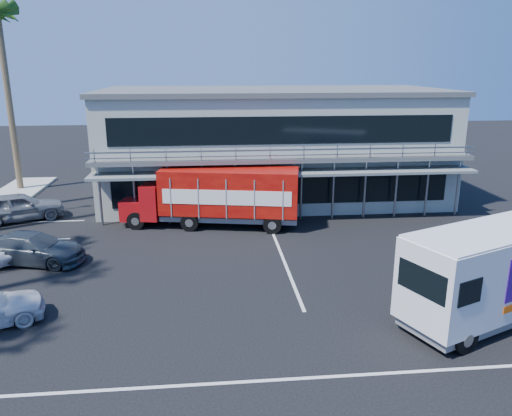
{
  "coord_description": "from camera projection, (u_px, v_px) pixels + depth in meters",
  "views": [
    {
      "loc": [
        -1.43,
        -18.42,
        8.83
      ],
      "look_at": [
        0.79,
        4.13,
        2.3
      ],
      "focal_mm": 35.0,
      "sensor_mm": 36.0,
      "label": 1
    }
  ],
  "objects": [
    {
      "name": "ground",
      "position": [
        247.0,
        291.0,
        20.2
      ],
      "size": [
        120.0,
        120.0,
        0.0
      ],
      "primitive_type": "plane",
      "color": "black",
      "rests_on": "ground"
    },
    {
      "name": "building",
      "position": [
        273.0,
        144.0,
        33.75
      ],
      "size": [
        22.4,
        12.0,
        7.3
      ],
      "color": "#A0A597",
      "rests_on": "ground"
    },
    {
      "name": "red_truck",
      "position": [
        218.0,
        195.0,
        27.86
      ],
      "size": [
        10.11,
        4.14,
        3.32
      ],
      "rotation": [
        0.0,
        0.0,
        -0.19
      ],
      "color": "#A20D10",
      "rests_on": "ground"
    },
    {
      "name": "white_van",
      "position": [
        493.0,
        272.0,
        17.44
      ],
      "size": [
        7.44,
        5.0,
        3.45
      ],
      "rotation": [
        0.0,
        0.0,
        0.4
      ],
      "color": "silver",
      "rests_on": "ground"
    },
    {
      "name": "parked_car_d",
      "position": [
        33.0,
        248.0,
        22.93
      ],
      "size": [
        5.14,
        3.02,
        1.4
      ],
      "primitive_type": "imported",
      "rotation": [
        0.0,
        0.0,
        1.34
      ],
      "color": "#313941",
      "rests_on": "ground"
    },
    {
      "name": "parked_car_e",
      "position": [
        19.0,
        207.0,
        29.12
      ],
      "size": [
        5.31,
        3.79,
        1.68
      ],
      "primitive_type": "imported",
      "rotation": [
        0.0,
        0.0,
        1.98
      ],
      "color": "slate",
      "rests_on": "ground"
    }
  ]
}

